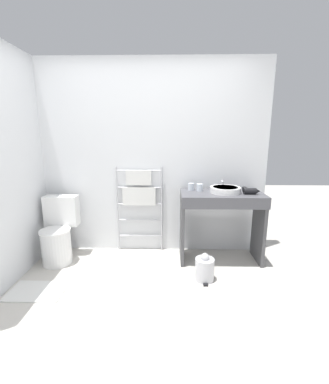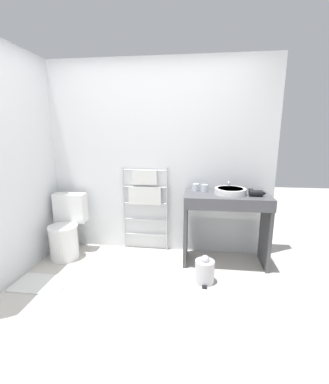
{
  "view_description": "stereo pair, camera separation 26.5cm",
  "coord_description": "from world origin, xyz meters",
  "px_view_note": "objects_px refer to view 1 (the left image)",
  "views": [
    {
      "loc": [
        0.27,
        -1.93,
        1.58
      ],
      "look_at": [
        0.21,
        0.66,
        0.99
      ],
      "focal_mm": 24.0,
      "sensor_mm": 36.0,
      "label": 1
    },
    {
      "loc": [
        0.53,
        -1.91,
        1.58
      ],
      "look_at": [
        0.21,
        0.66,
        0.99
      ],
      "focal_mm": 24.0,
      "sensor_mm": 36.0,
      "label": 2
    }
  ],
  "objects_px": {
    "sink_basin": "(225,190)",
    "hair_dryer": "(250,191)",
    "cup_near_wall": "(191,187)",
    "cup_near_edge": "(200,187)",
    "towel_radiator": "(139,195)",
    "trash_bin": "(205,269)",
    "toilet": "(58,234)"
  },
  "relations": [
    {
      "from": "sink_basin",
      "to": "cup_near_wall",
      "type": "bearing_deg",
      "value": 162.7
    },
    {
      "from": "cup_near_wall",
      "to": "hair_dryer",
      "type": "height_order",
      "value": "cup_near_wall"
    },
    {
      "from": "toilet",
      "to": "sink_basin",
      "type": "xyz_separation_m",
      "value": [
        2.07,
        0.08,
        0.56
      ]
    },
    {
      "from": "sink_basin",
      "to": "hair_dryer",
      "type": "xyz_separation_m",
      "value": [
        0.28,
        -0.06,
        -0.0
      ]
    },
    {
      "from": "sink_basin",
      "to": "cup_near_wall",
      "type": "xyz_separation_m",
      "value": [
        -0.41,
        0.13,
        0.01
      ]
    },
    {
      "from": "cup_near_wall",
      "to": "sink_basin",
      "type": "bearing_deg",
      "value": -17.3
    },
    {
      "from": "trash_bin",
      "to": "sink_basin",
      "type": "bearing_deg",
      "value": 59.78
    },
    {
      "from": "cup_near_edge",
      "to": "hair_dryer",
      "type": "relative_size",
      "value": 0.47
    },
    {
      "from": "toilet",
      "to": "cup_near_edge",
      "type": "height_order",
      "value": "cup_near_edge"
    },
    {
      "from": "hair_dryer",
      "to": "trash_bin",
      "type": "bearing_deg",
      "value": -142.91
    },
    {
      "from": "hair_dryer",
      "to": "trash_bin",
      "type": "distance_m",
      "value": 1.06
    },
    {
      "from": "toilet",
      "to": "cup_near_edge",
      "type": "distance_m",
      "value": 1.87
    },
    {
      "from": "sink_basin",
      "to": "towel_radiator",
      "type": "bearing_deg",
      "value": 168.27
    },
    {
      "from": "cup_near_wall",
      "to": "trash_bin",
      "type": "bearing_deg",
      "value": -79.16
    },
    {
      "from": "towel_radiator",
      "to": "cup_near_wall",
      "type": "height_order",
      "value": "towel_radiator"
    },
    {
      "from": "towel_radiator",
      "to": "cup_near_edge",
      "type": "xyz_separation_m",
      "value": [
        0.78,
        -0.14,
        0.13
      ]
    },
    {
      "from": "trash_bin",
      "to": "toilet",
      "type": "bearing_deg",
      "value": 166.81
    },
    {
      "from": "towel_radiator",
      "to": "hair_dryer",
      "type": "relative_size",
      "value": 6.0
    },
    {
      "from": "towel_radiator",
      "to": "cup_near_wall",
      "type": "xyz_separation_m",
      "value": [
        0.67,
        -0.1,
        0.13
      ]
    },
    {
      "from": "toilet",
      "to": "sink_basin",
      "type": "bearing_deg",
      "value": 2.09
    },
    {
      "from": "cup_near_edge",
      "to": "cup_near_wall",
      "type": "bearing_deg",
      "value": 158.47
    },
    {
      "from": "hair_dryer",
      "to": "cup_near_edge",
      "type": "bearing_deg",
      "value": 165.91
    },
    {
      "from": "cup_near_wall",
      "to": "trash_bin",
      "type": "xyz_separation_m",
      "value": [
        0.12,
        -0.62,
        -0.79
      ]
    },
    {
      "from": "toilet",
      "to": "trash_bin",
      "type": "relative_size",
      "value": 2.59
    },
    {
      "from": "cup_near_wall",
      "to": "cup_near_edge",
      "type": "height_order",
      "value": "cup_near_edge"
    },
    {
      "from": "sink_basin",
      "to": "cup_near_edge",
      "type": "xyz_separation_m",
      "value": [
        -0.3,
        0.08,
        0.01
      ]
    },
    {
      "from": "sink_basin",
      "to": "trash_bin",
      "type": "distance_m",
      "value": 0.97
    },
    {
      "from": "towel_radiator",
      "to": "sink_basin",
      "type": "bearing_deg",
      "value": -11.73
    },
    {
      "from": "sink_basin",
      "to": "cup_near_edge",
      "type": "bearing_deg",
      "value": 164.24
    },
    {
      "from": "toilet",
      "to": "sink_basin",
      "type": "distance_m",
      "value": 2.14
    },
    {
      "from": "towel_radiator",
      "to": "cup_near_wall",
      "type": "distance_m",
      "value": 0.69
    },
    {
      "from": "sink_basin",
      "to": "hair_dryer",
      "type": "relative_size",
      "value": 1.91
    }
  ]
}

